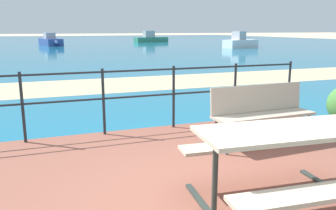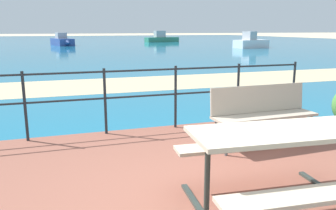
{
  "view_description": "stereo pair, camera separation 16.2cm",
  "coord_description": "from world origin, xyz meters",
  "px_view_note": "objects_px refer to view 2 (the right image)",
  "views": [
    {
      "loc": [
        -1.45,
        -2.86,
        1.72
      ],
      "look_at": [
        0.17,
        1.6,
        0.66
      ],
      "focal_mm": 36.97,
      "sensor_mm": 36.0,
      "label": 1
    },
    {
      "loc": [
        -1.3,
        -2.92,
        1.72
      ],
      "look_at": [
        0.17,
        1.6,
        0.66
      ],
      "focal_mm": 36.97,
      "sensor_mm": 36.0,
      "label": 2
    }
  ],
  "objects_px": {
    "boat_near": "(162,38)",
    "boat_mid": "(62,41)",
    "picnic_table": "(283,151)",
    "park_bench": "(262,109)",
    "boat_far": "(252,43)"
  },
  "relations": [
    {
      "from": "boat_near",
      "to": "boat_mid",
      "type": "height_order",
      "value": "boat_near"
    },
    {
      "from": "boat_mid",
      "to": "boat_near",
      "type": "bearing_deg",
      "value": 101.88
    },
    {
      "from": "park_bench",
      "to": "boat_near",
      "type": "relative_size",
      "value": 0.3
    },
    {
      "from": "boat_mid",
      "to": "boat_far",
      "type": "bearing_deg",
      "value": 44.14
    },
    {
      "from": "park_bench",
      "to": "boat_near",
      "type": "bearing_deg",
      "value": 72.95
    },
    {
      "from": "picnic_table",
      "to": "boat_near",
      "type": "height_order",
      "value": "boat_near"
    },
    {
      "from": "picnic_table",
      "to": "park_bench",
      "type": "distance_m",
      "value": 1.93
    },
    {
      "from": "picnic_table",
      "to": "park_bench",
      "type": "xyz_separation_m",
      "value": [
        0.89,
        1.71,
        -0.06
      ]
    },
    {
      "from": "boat_mid",
      "to": "boat_far",
      "type": "height_order",
      "value": "boat_far"
    },
    {
      "from": "picnic_table",
      "to": "boat_far",
      "type": "relative_size",
      "value": 0.45
    },
    {
      "from": "boat_near",
      "to": "park_bench",
      "type": "bearing_deg",
      "value": -122.08
    },
    {
      "from": "park_bench",
      "to": "boat_far",
      "type": "bearing_deg",
      "value": 56.96
    },
    {
      "from": "picnic_table",
      "to": "park_bench",
      "type": "relative_size",
      "value": 1.13
    },
    {
      "from": "boat_near",
      "to": "boat_far",
      "type": "xyz_separation_m",
      "value": [
        3.46,
        -16.15,
        0.02
      ]
    },
    {
      "from": "park_bench",
      "to": "boat_far",
      "type": "distance_m",
      "value": 27.35
    }
  ]
}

